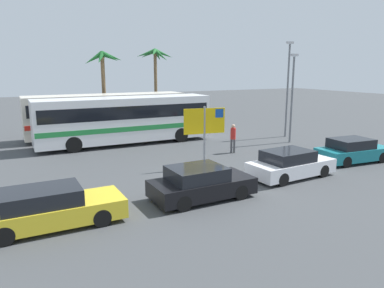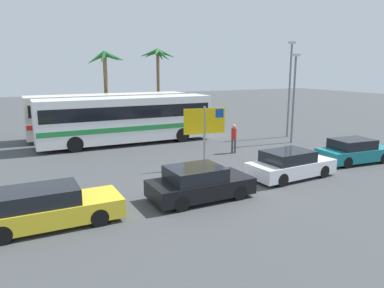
# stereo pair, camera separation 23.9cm
# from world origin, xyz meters

# --- Properties ---
(ground) EXTENTS (120.00, 120.00, 0.00)m
(ground) POSITION_xyz_m (0.00, 0.00, 0.00)
(ground) COLOR #424447
(bus_front_coach) EXTENTS (11.67, 2.59, 3.17)m
(bus_front_coach) POSITION_xyz_m (-0.92, 10.64, 1.78)
(bus_front_coach) COLOR white
(bus_front_coach) RESTS_ON ground
(bus_rear_coach) EXTENTS (11.67, 2.59, 3.17)m
(bus_rear_coach) POSITION_xyz_m (-1.31, 13.93, 1.78)
(bus_rear_coach) COLOR silver
(bus_rear_coach) RESTS_ON ground
(ferry_sign) EXTENTS (2.18, 0.38, 3.20)m
(ferry_sign) POSITION_xyz_m (0.99, 2.88, 2.33)
(ferry_sign) COLOR gray
(ferry_sign) RESTS_ON ground
(car_white) EXTENTS (4.35, 2.04, 1.32)m
(car_white) POSITION_xyz_m (3.74, -0.46, 0.64)
(car_white) COLOR silver
(car_white) RESTS_ON ground
(car_yellow) EXTENTS (4.61, 1.79, 1.32)m
(car_yellow) POSITION_xyz_m (-7.00, -1.14, 0.64)
(car_yellow) COLOR yellow
(car_yellow) RESTS_ON ground
(car_black) EXTENTS (4.12, 1.98, 1.32)m
(car_black) POSITION_xyz_m (-1.40, -1.07, 0.64)
(car_black) COLOR black
(car_black) RESTS_ON ground
(car_teal) EXTENTS (4.22, 2.05, 1.32)m
(car_teal) POSITION_xyz_m (8.79, 0.20, 0.64)
(car_teal) COLOR #19757F
(car_teal) RESTS_ON ground
(pedestrian_crossing_lot) EXTENTS (0.32, 0.32, 1.76)m
(pedestrian_crossing_lot) POSITION_xyz_m (4.13, 5.05, 1.04)
(pedestrian_crossing_lot) COLOR #4C4C51
(pedestrian_crossing_lot) RESTS_ON ground
(lamp_post_left_side) EXTENTS (0.56, 0.20, 6.97)m
(lamp_post_left_side) POSITION_xyz_m (10.65, 7.78, 3.81)
(lamp_post_left_side) COLOR slate
(lamp_post_left_side) RESTS_ON ground
(lamp_post_right_side) EXTENTS (0.56, 0.20, 6.02)m
(lamp_post_right_side) POSITION_xyz_m (9.46, 5.96, 3.33)
(lamp_post_right_side) COLOR slate
(lamp_post_right_side) RESTS_ON ground
(palm_tree_seaside) EXTENTS (3.86, 3.61, 7.03)m
(palm_tree_seaside) POSITION_xyz_m (5.77, 21.99, 5.73)
(palm_tree_seaside) COLOR brown
(palm_tree_seaside) RESTS_ON ground
(palm_tree_inland) EXTENTS (3.27, 3.14, 6.47)m
(palm_tree_inland) POSITION_xyz_m (-0.63, 17.39, 5.23)
(palm_tree_inland) COLOR brown
(palm_tree_inland) RESTS_ON ground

